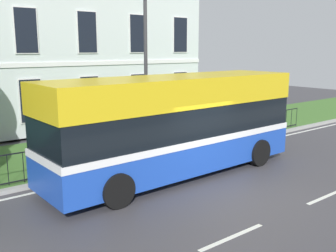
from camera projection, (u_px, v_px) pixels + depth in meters
ground_plane at (208, 185)px, 12.05m from camera, size 60.00×56.00×0.18m
georgian_townhouse at (50, 12)px, 21.92m from camera, size 15.00×9.12×12.05m
iron_verge_railing at (162, 141)px, 14.96m from camera, size 17.95×0.04×0.97m
single_decker_bus at (176, 124)px, 12.66m from camera, size 9.15×2.72×3.28m
street_lamp_post at (146, 60)px, 15.09m from camera, size 0.36×0.24×6.25m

